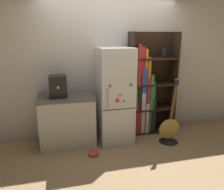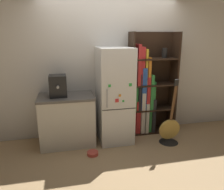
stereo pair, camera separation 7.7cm
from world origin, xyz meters
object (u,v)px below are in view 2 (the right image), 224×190
object	(u,v)px
refrigerator	(115,95)
bookshelf	(146,91)
espresso_machine	(58,86)
pet_bowl	(93,153)
guitar	(169,134)

from	to	relation	value
refrigerator	bookshelf	world-z (taller)	bookshelf
espresso_machine	pet_bowl	bearing A→B (deg)	-46.06
refrigerator	espresso_machine	world-z (taller)	refrigerator
guitar	pet_bowl	world-z (taller)	guitar
refrigerator	guitar	xyz separation A→B (m)	(0.93, -0.36, -0.67)
bookshelf	pet_bowl	bearing A→B (deg)	-149.18
pet_bowl	refrigerator	bearing A→B (deg)	46.00
espresso_machine	pet_bowl	world-z (taller)	espresso_machine
espresso_machine	refrigerator	bearing A→B (deg)	-0.54
bookshelf	pet_bowl	size ratio (longest dim) A/B	10.63
bookshelf	espresso_machine	size ratio (longest dim) A/B	5.39
bookshelf	refrigerator	bearing A→B (deg)	-164.28
pet_bowl	espresso_machine	bearing A→B (deg)	133.94
bookshelf	espresso_machine	bearing A→B (deg)	-173.76
refrigerator	espresso_machine	bearing A→B (deg)	179.46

